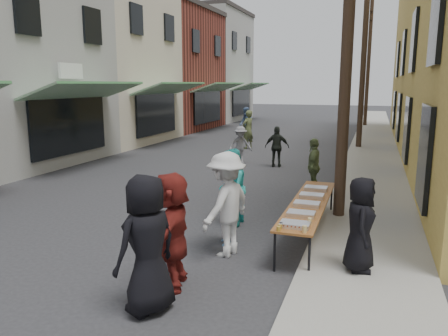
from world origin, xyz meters
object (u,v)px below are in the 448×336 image
Objects in this scene: utility_pole_near at (349,20)px; catering_tray_sausage at (295,225)px; guest_front_a at (147,245)px; utility_pole_far at (368,65)px; server at (360,224)px; guest_front_c at (231,188)px; serving_table at (309,204)px; utility_pole_mid at (364,54)px.

catering_tray_sausage is (-0.50, -3.15, -3.71)m from utility_pole_near.
utility_pole_near is 4.60× the size of guest_front_a.
utility_pole_near is 24.00m from utility_pole_far.
guest_front_a is 3.48m from server.
utility_pole_far reaches higher than guest_front_a.
guest_front_c is (-2.25, -1.28, -3.63)m from utility_pole_near.
utility_pole_far is at bearing 88.88° from serving_table.
utility_pole_near is at bearing 80.99° from catering_tray_sausage.
utility_pole_far is at bearing 173.10° from guest_front_c.
utility_pole_near and utility_pole_far have the same top height.
guest_front_c is (-1.75, 1.87, 0.08)m from catering_tray_sausage.
server is (2.80, -1.80, 0.02)m from guest_front_c.
utility_pole_mid is 1.00× the size of utility_pole_far.
serving_table is at bearing 29.15° from server.
server is (0.55, -15.08, -3.61)m from utility_pole_mid.
server is (1.05, 0.07, 0.10)m from catering_tray_sausage.
guest_front_a is (-2.17, -17.24, -3.52)m from utility_pole_mid.
catering_tray_sausage is 0.32× the size of server.
utility_pole_mid is at bearing 90.00° from utility_pole_near.
guest_front_a is at bearing -94.24° from utility_pole_far.
utility_pole_far is 27.32m from server.
guest_front_c is (-2.25, -25.28, -3.63)m from utility_pole_far.
utility_pole_near is 18.00× the size of catering_tray_sausage.
catering_tray_sausage is at bearing -91.89° from utility_pole_mid.
serving_table is (-0.50, -25.50, -3.79)m from utility_pole_far.
utility_pole_far is 29.53m from guest_front_a.
utility_pole_far reaches higher than server.
utility_pole_near is 4.11m from serving_table.
utility_pole_mid is 5.73× the size of server.
utility_pole_mid is 5.18× the size of guest_front_c.
utility_pole_near is 4.89m from catering_tray_sausage.
guest_front_c is at bearing -99.60° from utility_pole_mid.
guest_front_a is at bearing -128.66° from catering_tray_sausage.
guest_front_c is at bearing -95.08° from utility_pole_far.
catering_tray_sausage is at bearing 89.39° from server.
utility_pole_near is at bearing 71.60° from serving_table.
utility_pole_mid is 12.00m from utility_pole_far.
guest_front_a reaches higher than guest_front_c.
guest_front_c is at bearing -154.20° from guest_front_a.
utility_pole_far is (0.00, 12.00, 0.00)m from utility_pole_mid.
serving_table is at bearing 90.00° from catering_tray_sausage.
serving_table is 2.30× the size of guest_front_c.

